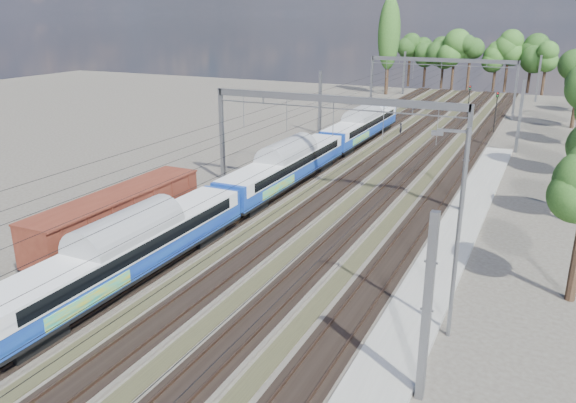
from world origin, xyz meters
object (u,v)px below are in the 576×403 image
at_px(emu_train, 285,162).
at_px(freight_boxcar, 119,216).
at_px(signal_far, 496,108).
at_px(lamp_post, 457,228).
at_px(signal_near, 469,98).
at_px(worker, 401,129).

height_order(emu_train, freight_boxcar, emu_train).
height_order(freight_boxcar, signal_far, signal_far).
xyz_separation_m(freight_boxcar, lamp_post, (22.90, -1.83, 3.55)).
relative_size(signal_near, signal_far, 0.93).
bearing_deg(signal_near, lamp_post, -91.13).
relative_size(worker, lamp_post, 0.15).
bearing_deg(worker, signal_far, -81.69).
xyz_separation_m(emu_train, freight_boxcar, (-4.50, -17.20, -0.35)).
relative_size(worker, signal_far, 0.28).
bearing_deg(lamp_post, signal_near, 92.27).
xyz_separation_m(emu_train, worker, (3.23, 29.78, -1.90)).
distance_m(freight_boxcar, signal_near, 63.68).
bearing_deg(signal_near, signal_far, -70.71).
height_order(signal_near, signal_far, signal_far).
bearing_deg(freight_boxcar, signal_far, 70.12).
bearing_deg(signal_far, emu_train, -129.93).
bearing_deg(freight_boxcar, signal_near, 77.08).
bearing_deg(emu_train, freight_boxcar, -104.67).
xyz_separation_m(worker, signal_near, (6.51, 15.08, 2.57)).
bearing_deg(signal_far, worker, -170.19).
height_order(freight_boxcar, lamp_post, lamp_post).
relative_size(signal_far, lamp_post, 0.53).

